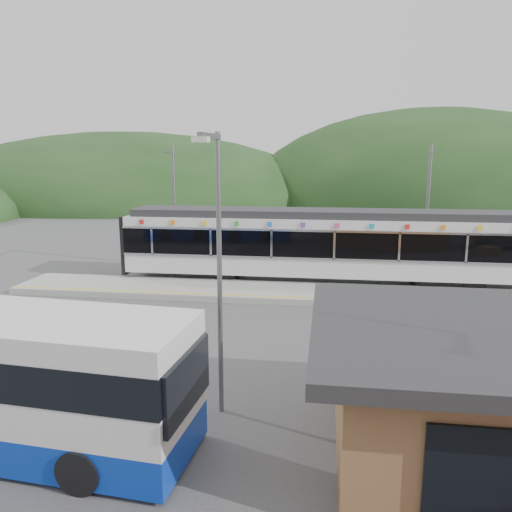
# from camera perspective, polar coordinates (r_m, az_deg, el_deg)

# --- Properties ---
(ground) EXTENTS (120.00, 120.00, 0.00)m
(ground) POSITION_cam_1_polar(r_m,az_deg,el_deg) (20.15, 2.99, -7.10)
(ground) COLOR #4C4C4F
(ground) RESTS_ON ground
(hills) EXTENTS (146.00, 149.00, 26.00)m
(hills) POSITION_cam_1_polar(r_m,az_deg,el_deg) (25.57, 18.06, -3.68)
(hills) COLOR #1E3D19
(hills) RESTS_ON ground
(platform) EXTENTS (26.00, 3.20, 0.30)m
(platform) POSITION_cam_1_polar(r_m,az_deg,el_deg) (23.26, 3.72, -4.21)
(platform) COLOR #9E9E99
(platform) RESTS_ON ground
(yellow_line) EXTENTS (26.00, 0.10, 0.01)m
(yellow_line) POSITION_cam_1_polar(r_m,az_deg,el_deg) (21.97, 3.46, -4.72)
(yellow_line) COLOR yellow
(yellow_line) RESTS_ON platform
(train) EXTENTS (20.44, 3.01, 3.74)m
(train) POSITION_cam_1_polar(r_m,az_deg,el_deg) (25.42, 7.80, 1.45)
(train) COLOR black
(train) RESTS_ON ground
(catenary_mast_west) EXTENTS (0.18, 1.80, 7.00)m
(catenary_mast_west) POSITION_cam_1_polar(r_m,az_deg,el_deg) (29.07, -9.34, 5.78)
(catenary_mast_west) COLOR slate
(catenary_mast_west) RESTS_ON ground
(catenary_mast_east) EXTENTS (0.18, 1.80, 7.00)m
(catenary_mast_east) POSITION_cam_1_polar(r_m,az_deg,el_deg) (28.27, 19.01, 5.17)
(catenary_mast_east) COLOR slate
(catenary_mast_east) RESTS_ON ground
(lamp_post) EXTENTS (0.37, 1.21, 6.90)m
(lamp_post) POSITION_cam_1_polar(r_m,az_deg,el_deg) (11.78, -4.36, 0.26)
(lamp_post) COLOR slate
(lamp_post) RESTS_ON ground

